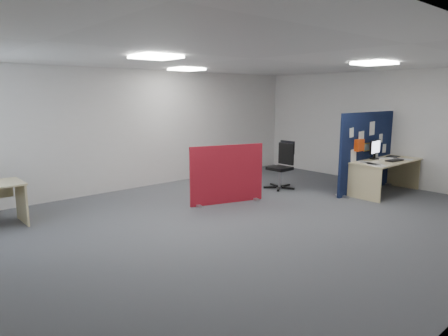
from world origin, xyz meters
TOP-DOWN VIEW (x-y plane):
  - floor at (0.00, 0.00)m, footprint 9.00×9.00m
  - ceiling at (0.00, 0.00)m, footprint 9.00×7.00m
  - wall_back at (0.00, 3.50)m, footprint 9.00×0.02m
  - wall_right at (4.50, 0.00)m, footprint 0.02×7.00m
  - ceiling_lights at (0.33, 0.67)m, footprint 4.10×4.10m
  - navy_divider at (3.47, -0.16)m, footprint 2.14×0.30m
  - main_desk at (3.58, -0.52)m, footprint 1.80×0.80m
  - monitor_main at (3.54, -0.30)m, footprint 0.48×0.20m
  - keyboard at (3.63, -0.72)m, footprint 0.46×0.22m
  - mouse at (3.85, -0.64)m, footprint 0.11×0.09m
  - paper_tray at (4.18, -0.42)m, footprint 0.29×0.24m
  - red_divider at (0.43, 1.11)m, footprint 1.50×0.50m
  - office_chair at (2.27, 1.24)m, footprint 0.68×0.71m
  - desk_papers at (3.35, -0.55)m, footprint 1.45×0.83m

SIDE VIEW (x-z plane):
  - floor at x=0.00m, z-range 0.00..0.00m
  - main_desk at x=3.58m, z-range 0.20..0.93m
  - red_divider at x=0.43m, z-range -0.01..1.15m
  - office_chair at x=2.27m, z-range 0.07..1.14m
  - desk_papers at x=3.35m, z-range 0.73..0.73m
  - paper_tray at x=4.18m, z-range 0.73..0.74m
  - keyboard at x=3.63m, z-range 0.73..0.75m
  - mouse at x=3.85m, z-range 0.73..0.76m
  - navy_divider at x=3.47m, z-range 0.00..1.76m
  - monitor_main at x=3.54m, z-range 0.75..1.18m
  - wall_back at x=0.00m, z-range 0.00..2.70m
  - wall_right at x=4.50m, z-range 0.00..2.70m
  - ceiling_lights at x=0.33m, z-range 2.65..2.69m
  - ceiling at x=0.00m, z-range 2.69..2.71m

